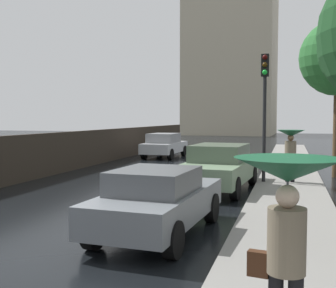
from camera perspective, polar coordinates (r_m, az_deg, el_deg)
The scene contains 8 objects.
sidewalk_strip at distance 6.42m, azimuth 15.92°, elevation -17.45°, with size 2.20×60.00×0.14m, color gray.
car_green_mid_road at distance 13.88m, azimuth 6.89°, elevation -3.03°, with size 2.18×4.70×1.48m.
car_silver_far_ahead at distance 24.94m, azimuth -0.49°, elevation -0.13°, with size 1.90×4.10×1.43m.
car_grey_behind_camera at distance 8.57m, azimuth -1.31°, elevation -7.55°, with size 1.93×4.13×1.35m.
pedestrian_with_umbrella_near at distance 4.04m, azimuth 15.68°, elevation -7.50°, with size 0.98×0.98×1.86m.
pedestrian_with_umbrella_far at distance 15.15m, azimuth 16.14°, elevation 0.27°, with size 0.92×0.92×1.79m.
traffic_light at distance 14.97m, azimuth 12.86°, elevation 6.59°, with size 0.26×0.39×4.37m.
distant_tower at distance 61.38m, azimuth 8.63°, elevation 14.80°, with size 12.01×12.24×28.67m.
Camera 1 is at (5.08, -6.00, 2.36)m, focal length 45.36 mm.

